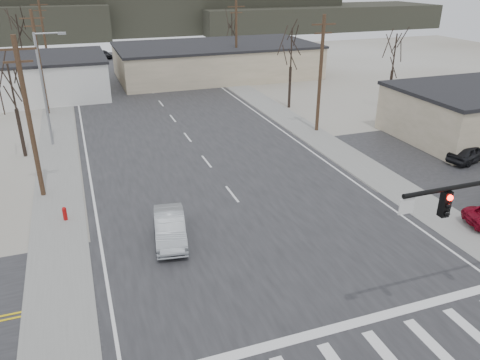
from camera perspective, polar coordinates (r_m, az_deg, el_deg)
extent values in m
plane|color=beige|center=(23.84, 5.32, -9.73)|extent=(140.00, 140.00, 0.00)
cube|color=#242426|center=(36.43, -4.53, 2.79)|extent=(18.00, 110.00, 0.05)
cube|color=#242426|center=(23.83, 5.33, -9.69)|extent=(90.00, 10.00, 0.04)
cube|color=gray|center=(40.10, -21.29, 3.21)|extent=(3.00, 90.00, 0.06)
cube|color=gray|center=(44.46, 7.05, 6.68)|extent=(3.00, 90.00, 0.06)
cube|color=black|center=(18.37, 23.71, -2.66)|extent=(0.32, 0.30, 1.00)
sphere|color=#FF0C05|center=(18.13, 24.23, -1.98)|extent=(0.22, 0.22, 0.22)
cube|color=silver|center=(17.22, 19.63, -3.02)|extent=(0.60, 0.04, 0.60)
cylinder|color=#A50C0C|center=(28.90, -20.55, -4.03)|extent=(0.24, 0.24, 0.70)
sphere|color=#A50C0C|center=(28.72, -20.66, -3.33)|extent=(0.24, 0.24, 0.24)
cube|color=silver|center=(59.33, -26.90, 10.78)|extent=(22.00, 12.00, 4.20)
cube|color=beige|center=(65.55, -2.92, 14.25)|extent=(26.00, 14.00, 4.00)
cube|color=black|center=(65.22, -2.96, 16.11)|extent=(26.30, 14.30, 0.30)
cube|color=beige|center=(45.65, 27.24, 7.21)|extent=(14.00, 10.00, 4.00)
cylinder|color=#472F21|center=(31.06, -24.29, 6.60)|extent=(0.30, 0.30, 10.00)
cube|color=#472F21|center=(30.22, -25.67, 14.18)|extent=(2.20, 0.12, 0.12)
cube|color=#472F21|center=(30.32, -25.43, 12.89)|extent=(1.60, 0.12, 0.12)
cylinder|color=#472F21|center=(50.57, -23.22, 12.89)|extent=(0.30, 0.30, 10.00)
cube|color=#472F21|center=(50.06, -24.03, 17.57)|extent=(2.20, 0.12, 0.12)
cube|color=#472F21|center=(50.12, -23.89, 16.79)|extent=(1.60, 0.12, 0.12)
cylinder|color=#472F21|center=(70.35, -22.73, 15.66)|extent=(0.30, 0.30, 10.00)
cube|color=#472F21|center=(69.99, -23.30, 19.03)|extent=(2.20, 0.12, 0.12)
cube|color=#472F21|center=(70.03, -23.21, 18.47)|extent=(1.60, 0.12, 0.12)
cylinder|color=#472F21|center=(41.93, 9.76, 12.48)|extent=(0.30, 0.30, 10.00)
cube|color=#472F21|center=(41.31, 10.19, 18.18)|extent=(2.20, 0.12, 0.12)
cube|color=#472F21|center=(41.39, 10.11, 17.22)|extent=(1.60, 0.12, 0.12)
cylinder|color=#472F21|center=(61.79, -0.46, 16.49)|extent=(0.30, 0.30, 10.00)
cube|color=#472F21|center=(61.37, -0.47, 20.38)|extent=(2.20, 0.12, 0.12)
cube|color=#472F21|center=(61.42, -0.47, 19.73)|extent=(1.60, 0.12, 0.12)
cylinder|color=gray|center=(40.83, -22.81, 9.93)|extent=(0.20, 0.20, 9.00)
cylinder|color=gray|center=(40.07, -22.38, 16.22)|extent=(2.00, 0.12, 0.12)
cube|color=gray|center=(40.06, -20.90, 16.36)|extent=(0.60, 0.25, 0.18)
cylinder|color=#2C221B|center=(39.72, -25.13, 5.20)|extent=(0.28, 0.28, 3.75)
cylinder|color=#2C221B|center=(38.89, -26.01, 9.89)|extent=(0.14, 0.14, 3.75)
cylinder|color=#2C221B|center=(49.93, 6.08, 11.15)|extent=(0.28, 0.28, 4.25)
cylinder|color=#2C221B|center=(49.21, 6.28, 15.49)|extent=(0.14, 0.14, 4.25)
cylinder|color=#2C221B|center=(64.97, -24.68, 12.28)|extent=(0.28, 0.28, 4.50)
cylinder|color=#2C221B|center=(64.41, -25.32, 15.78)|extent=(0.14, 0.14, 4.50)
cylinder|color=#2C221B|center=(74.58, -0.98, 15.48)|extent=(0.28, 0.28, 4.00)
cylinder|color=#2C221B|center=(74.12, -1.00, 18.24)|extent=(0.14, 0.14, 4.00)
cylinder|color=#2C221B|center=(51.51, 17.79, 10.41)|extent=(0.28, 0.28, 4.00)
cylinder|color=#2C221B|center=(50.85, 18.31, 14.34)|extent=(0.14, 0.14, 4.00)
cube|color=#333026|center=(116.58, -8.41, 19.62)|extent=(80.00, 18.00, 9.00)
cube|color=#333026|center=(123.20, 9.35, 18.98)|extent=(60.00, 18.00, 5.50)
imported|color=#91969A|center=(25.22, -8.53, -5.76)|extent=(2.23, 4.70, 1.49)
imported|color=black|center=(71.43, -8.31, 13.86)|extent=(3.59, 5.41, 1.46)
imported|color=black|center=(82.61, -16.25, 14.51)|extent=(2.72, 4.13, 1.31)
imported|color=black|center=(39.25, 26.16, 3.00)|extent=(4.33, 2.64, 1.38)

